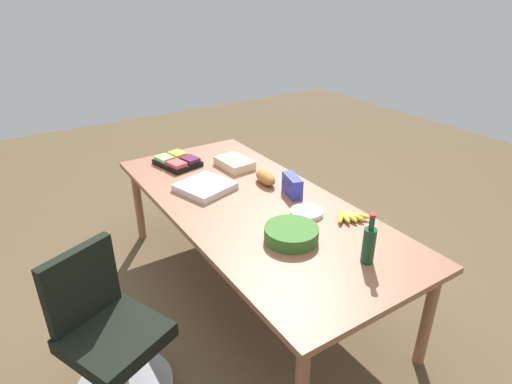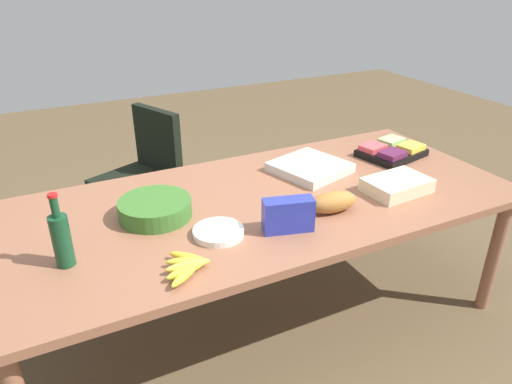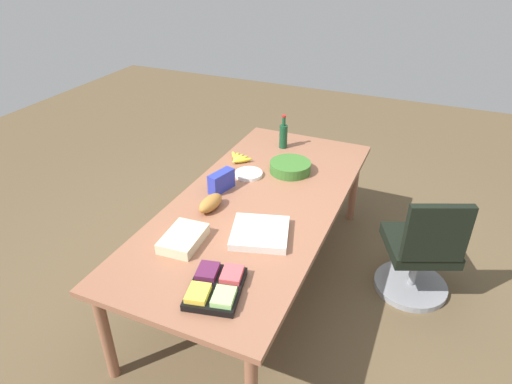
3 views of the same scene
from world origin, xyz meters
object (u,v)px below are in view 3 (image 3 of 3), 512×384
pizza_box (260,233)px  fruit_platter (216,287)px  conference_table (257,208)px  paper_plate_stack (249,174)px  banana_bunch (238,158)px  sheet_cake (183,239)px  office_chair (420,257)px  salad_bowl (290,167)px  bread_loaf (210,203)px  wine_bottle (283,135)px  chip_bag_blue (221,181)px

pizza_box → fruit_platter: size_ratio=0.87×
conference_table → paper_plate_stack: size_ratio=11.59×
banana_bunch → paper_plate_stack: banana_bunch is taller
sheet_cake → paper_plate_stack: (0.98, -0.01, -0.02)m
office_chair → sheet_cake: size_ratio=2.84×
conference_table → salad_bowl: (0.53, -0.06, 0.10)m
fruit_platter → bread_loaf: 0.84m
fruit_platter → banana_bunch: fruit_platter is taller
sheet_cake → wine_bottle: 1.59m
pizza_box → bread_loaf: size_ratio=1.50×
salad_bowl → banana_bunch: (0.01, 0.47, -0.02)m
chip_bag_blue → office_chair: bearing=-78.3°
pizza_box → banana_bunch: pizza_box is taller
office_chair → banana_bunch: 1.64m
fruit_platter → banana_bunch: size_ratio=1.74×
fruit_platter → banana_bunch: (1.49, 0.57, -0.01)m
fruit_platter → conference_table: bearing=9.8°
office_chair → pizza_box: 1.30m
fruit_platter → sheet_cake: bearing=52.2°
salad_bowl → paper_plate_stack: 0.34m
pizza_box → sheet_cake: (-0.26, 0.41, 0.01)m
banana_bunch → salad_bowl: bearing=-91.1°
office_chair → chip_bag_blue: bearing=101.7°
conference_table → bread_loaf: size_ratio=10.62×
salad_bowl → wine_bottle: 0.48m
sheet_cake → salad_bowl: bearing=-13.8°
banana_bunch → wine_bottle: bearing=-31.9°
wine_bottle → salad_bowl: bearing=-152.2°
office_chair → wine_bottle: 1.54m
office_chair → fruit_platter: size_ratio=2.20×
salad_bowl → fruit_platter: (-1.48, -0.10, -0.01)m
salad_bowl → fruit_platter: bearing=-176.0°
conference_table → fruit_platter: (-0.95, -0.16, 0.09)m
chip_bag_blue → bread_loaf: 0.28m
chip_bag_blue → wine_bottle: bearing=-9.9°
sheet_cake → banana_bunch: bearing=8.8°
chip_bag_blue → paper_plate_stack: 0.31m
wine_bottle → fruit_platter: (-1.89, -0.32, -0.09)m
bread_loaf → chip_bag_blue: bearing=11.2°
wine_bottle → banana_bunch: 0.49m
chip_bag_blue → paper_plate_stack: bearing=-18.2°
office_chair → chip_bag_blue: size_ratio=4.13×
wine_bottle → fruit_platter: size_ratio=0.74×
conference_table → banana_bunch: 0.68m
fruit_platter → paper_plate_stack: fruit_platter is taller
sheet_cake → bread_loaf: bearing=4.7°
sheet_cake → banana_bunch: 1.20m
sheet_cake → wine_bottle: (1.59, -0.07, 0.08)m
fruit_platter → paper_plate_stack: (1.28, 0.38, -0.02)m
salad_bowl → bread_loaf: (-0.76, 0.32, 0.01)m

